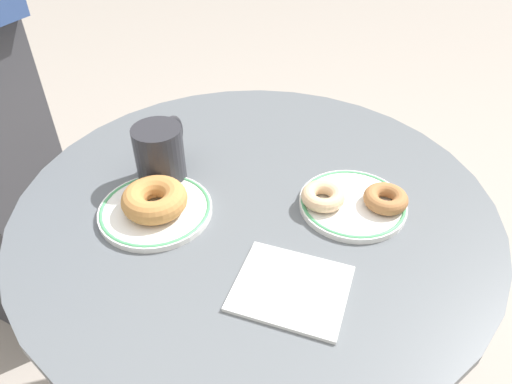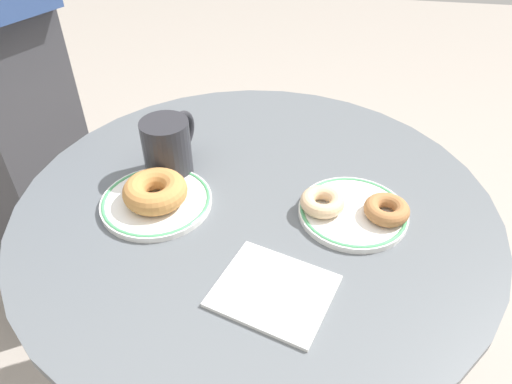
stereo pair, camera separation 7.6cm
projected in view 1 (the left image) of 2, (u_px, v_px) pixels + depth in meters
cafe_table at (255, 296)px, 0.94m from camera, size 0.78×0.78×0.71m
plate_left at (156, 210)px, 0.75m from camera, size 0.18×0.18×0.01m
plate_right at (353, 204)px, 0.76m from camera, size 0.17×0.17×0.01m
donut_old_fashioned at (154, 199)px, 0.74m from camera, size 0.12×0.12×0.04m
donut_cinnamon at (386, 199)px, 0.75m from camera, size 0.10×0.10×0.02m
donut_glazed at (323, 196)px, 0.75m from camera, size 0.10×0.10×0.02m
paper_napkin at (291, 288)px, 0.63m from camera, size 0.18×0.17×0.01m
coffee_mug at (161, 153)px, 0.79m from camera, size 0.08×0.13×0.10m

